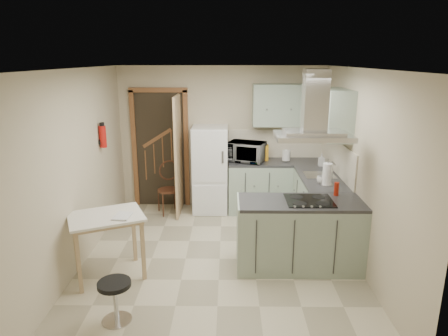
{
  "coord_description": "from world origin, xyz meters",
  "views": [
    {
      "loc": [
        0.12,
        -4.87,
        2.62
      ],
      "look_at": [
        0.05,
        0.45,
        1.15
      ],
      "focal_mm": 32.0,
      "sensor_mm": 36.0,
      "label": 1
    }
  ],
  "objects_px": {
    "extractor_hood": "(313,136)",
    "drop_leaf_table": "(108,246)",
    "microwave": "(246,152)",
    "bentwood_chair": "(169,190)",
    "peninsula": "(299,234)",
    "stool": "(116,301)",
    "fridge": "(210,169)"
  },
  "relations": [
    {
      "from": "fridge",
      "to": "stool",
      "type": "distance_m",
      "value": 3.28
    },
    {
      "from": "microwave",
      "to": "bentwood_chair",
      "type": "bearing_deg",
      "value": -153.53
    },
    {
      "from": "drop_leaf_table",
      "to": "bentwood_chair",
      "type": "height_order",
      "value": "bentwood_chair"
    },
    {
      "from": "fridge",
      "to": "bentwood_chair",
      "type": "height_order",
      "value": "fridge"
    },
    {
      "from": "extractor_hood",
      "to": "drop_leaf_table",
      "type": "distance_m",
      "value": 2.82
    },
    {
      "from": "bentwood_chair",
      "to": "microwave",
      "type": "height_order",
      "value": "microwave"
    },
    {
      "from": "extractor_hood",
      "to": "stool",
      "type": "distance_m",
      "value": 2.86
    },
    {
      "from": "microwave",
      "to": "peninsula",
      "type": "bearing_deg",
      "value": -52.44
    },
    {
      "from": "peninsula",
      "to": "microwave",
      "type": "height_order",
      "value": "microwave"
    },
    {
      "from": "fridge",
      "to": "bentwood_chair",
      "type": "distance_m",
      "value": 0.8
    },
    {
      "from": "extractor_hood",
      "to": "microwave",
      "type": "height_order",
      "value": "extractor_hood"
    },
    {
      "from": "fridge",
      "to": "bentwood_chair",
      "type": "relative_size",
      "value": 1.81
    },
    {
      "from": "fridge",
      "to": "stool",
      "type": "xyz_separation_m",
      "value": [
        -0.83,
        -3.13,
        -0.52
      ]
    },
    {
      "from": "fridge",
      "to": "extractor_hood",
      "type": "relative_size",
      "value": 1.67
    },
    {
      "from": "stool",
      "to": "drop_leaf_table",
      "type": "bearing_deg",
      "value": 109.79
    },
    {
      "from": "stool",
      "to": "microwave",
      "type": "bearing_deg",
      "value": 65.06
    },
    {
      "from": "stool",
      "to": "bentwood_chair",
      "type": "bearing_deg",
      "value": 87.84
    },
    {
      "from": "fridge",
      "to": "microwave",
      "type": "height_order",
      "value": "fridge"
    },
    {
      "from": "peninsula",
      "to": "drop_leaf_table",
      "type": "bearing_deg",
      "value": -173.84
    },
    {
      "from": "bentwood_chair",
      "to": "stool",
      "type": "relative_size",
      "value": 1.83
    },
    {
      "from": "fridge",
      "to": "drop_leaf_table",
      "type": "xyz_separation_m",
      "value": [
        -1.15,
        -2.24,
        -0.35
      ]
    },
    {
      "from": "fridge",
      "to": "peninsula",
      "type": "bearing_deg",
      "value": -58.26
    },
    {
      "from": "extractor_hood",
      "to": "stool",
      "type": "relative_size",
      "value": 1.99
    },
    {
      "from": "bentwood_chair",
      "to": "microwave",
      "type": "distance_m",
      "value": 1.5
    },
    {
      "from": "extractor_hood",
      "to": "drop_leaf_table",
      "type": "relative_size",
      "value": 1.05
    },
    {
      "from": "microwave",
      "to": "fridge",
      "type": "bearing_deg",
      "value": -159.23
    },
    {
      "from": "peninsula",
      "to": "drop_leaf_table",
      "type": "relative_size",
      "value": 1.81
    },
    {
      "from": "fridge",
      "to": "stool",
      "type": "bearing_deg",
      "value": -104.89
    },
    {
      "from": "peninsula",
      "to": "extractor_hood",
      "type": "xyz_separation_m",
      "value": [
        0.1,
        0.0,
        1.27
      ]
    },
    {
      "from": "bentwood_chair",
      "to": "fridge",
      "type": "bearing_deg",
      "value": -13.91
    },
    {
      "from": "peninsula",
      "to": "stool",
      "type": "distance_m",
      "value": 2.37
    },
    {
      "from": "extractor_hood",
      "to": "bentwood_chair",
      "type": "relative_size",
      "value": 1.09
    }
  ]
}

